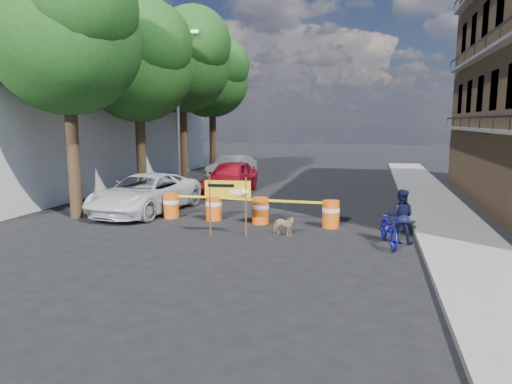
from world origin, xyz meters
The scene contains 19 objects.
ground centered at (0.00, 0.00, 0.00)m, with size 120.00×120.00×0.00m, color black.
sidewalk_east centered at (6.20, 6.00, 0.07)m, with size 2.40×40.00×0.15m, color gray.
white_building centered at (-13.00, 10.00, 3.00)m, with size 8.00×22.00×6.00m, color silver.
tree_near centered at (-6.73, 2.00, 6.36)m, with size 5.46×5.20×9.15m.
tree_mid_a centered at (-6.74, 7.00, 6.01)m, with size 5.25×5.00×8.68m.
tree_mid_b centered at (-6.73, 12.00, 6.71)m, with size 5.67×5.40×9.62m.
tree_far centered at (-6.74, 17.00, 6.22)m, with size 5.04×4.80×8.84m.
streetlamp centered at (-5.93, 9.50, 4.38)m, with size 1.25×0.18×8.00m.
barrel_far_left centered at (-3.41, 2.79, 0.47)m, with size 0.58×0.58×0.90m.
barrel_mid_left centered at (-1.77, 2.80, 0.47)m, with size 0.58×0.58×0.90m.
barrel_mid_right centered at (-0.02, 2.67, 0.47)m, with size 0.58×0.58×0.90m.
barrel_far_right centered at (2.38, 2.66, 0.47)m, with size 0.58×0.58×0.90m.
detour_sign centered at (-0.40, 0.75, 1.33)m, with size 1.41×0.29×1.82m.
pedestrian centered at (4.50, 1.20, 0.79)m, with size 0.77×0.60×1.58m, color black.
bicycle centered at (4.19, 0.80, 0.95)m, with size 0.66×1.00×1.89m, color #121597.
dog centered at (1.06, 1.20, 0.32)m, with size 0.35×0.76×0.65m, color tan.
suv_white centered at (-4.80, 3.50, 0.74)m, with size 2.45×5.31×1.47m, color silver.
sedan_red centered at (-3.02, 8.88, 0.79)m, with size 1.87×4.66×1.59m, color #A40D22.
sedan_silver centered at (-4.47, 13.78, 0.73)m, with size 1.56×4.46×1.47m, color #A2A5A9.
Camera 1 is at (3.60, -12.30, 3.50)m, focal length 32.00 mm.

